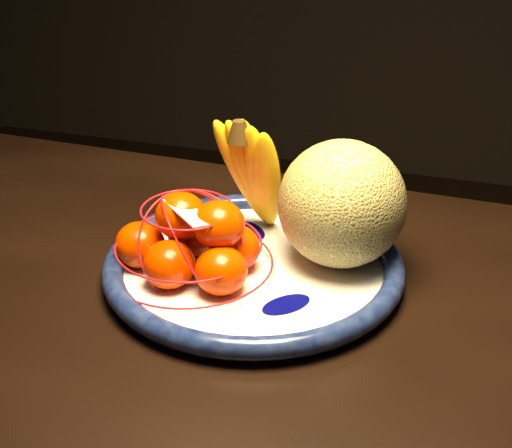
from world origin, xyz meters
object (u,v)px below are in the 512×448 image
(dining_table, at_px, (203,378))
(banana_bunch, at_px, (256,171))
(fruit_bowl, at_px, (254,266))
(cantaloupe, at_px, (342,204))
(mandarin_bag, at_px, (193,244))

(dining_table, height_order, banana_bunch, banana_bunch)
(fruit_bowl, distance_m, banana_bunch, 0.13)
(cantaloupe, relative_size, mandarin_bag, 0.59)
(fruit_bowl, height_order, banana_bunch, banana_bunch)
(mandarin_bag, bearing_deg, cantaloupe, 26.59)
(dining_table, xyz_separation_m, mandarin_bag, (-0.04, 0.08, 0.13))
(fruit_bowl, relative_size, mandarin_bag, 1.40)
(dining_table, relative_size, mandarin_bag, 5.61)
(mandarin_bag, bearing_deg, banana_bunch, 70.48)
(fruit_bowl, xyz_separation_m, mandarin_bag, (-0.07, -0.04, 0.04))
(cantaloupe, bearing_deg, fruit_bowl, -154.66)
(banana_bunch, distance_m, mandarin_bag, 0.14)
(cantaloupe, xyz_separation_m, mandarin_bag, (-0.17, -0.08, -0.04))
(cantaloupe, bearing_deg, dining_table, -127.24)
(fruit_bowl, relative_size, cantaloupe, 2.37)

